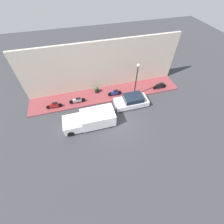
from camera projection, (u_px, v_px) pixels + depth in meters
ground_plane at (117, 123)px, 16.44m from camera, size 60.00×60.00×0.00m
sidewalk at (107, 94)px, 19.49m from camera, size 2.97×19.20×0.13m
building_facade at (103, 67)px, 18.26m from camera, size 0.30×19.20×6.24m
parked_car at (132, 101)px, 17.78m from camera, size 1.83×3.95×1.40m
delivery_van at (90, 119)px, 15.68m from camera, size 2.08×5.35×1.62m
motorcycle_blue at (115, 93)px, 18.90m from camera, size 0.30×1.76×0.81m
motorcycle_black at (160, 86)px, 19.79m from camera, size 0.30×1.87×0.86m
motorcycle_red at (54, 105)px, 17.46m from camera, size 0.30×1.85×0.78m
scooter_silver at (77, 100)px, 18.05m from camera, size 0.30×1.95×0.71m
streetlamp at (137, 76)px, 17.05m from camera, size 0.33×0.33×4.48m
potted_plant at (97, 90)px, 19.36m from camera, size 0.56×0.56×0.85m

